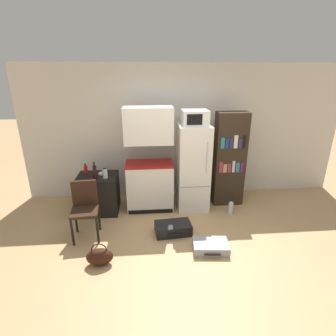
% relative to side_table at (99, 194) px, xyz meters
% --- Properties ---
extents(ground_plane, '(24.00, 24.00, 0.00)m').
position_rel_side_table_xyz_m(ground_plane, '(1.49, -1.30, -0.35)').
color(ground_plane, tan).
extents(wall_back, '(6.40, 0.10, 2.64)m').
position_rel_side_table_xyz_m(wall_back, '(1.69, 0.70, 0.97)').
color(wall_back, silver).
rests_on(wall_back, ground_plane).
extents(side_table, '(0.71, 0.61, 0.70)m').
position_rel_side_table_xyz_m(side_table, '(0.00, 0.00, 0.00)').
color(side_table, black).
rests_on(side_table, ground_plane).
extents(kitchen_hutch, '(0.87, 0.52, 1.92)m').
position_rel_side_table_xyz_m(kitchen_hutch, '(0.95, 0.05, 0.53)').
color(kitchen_hutch, white).
rests_on(kitchen_hutch, ground_plane).
extents(refrigerator, '(0.57, 0.60, 1.60)m').
position_rel_side_table_xyz_m(refrigerator, '(1.76, 0.01, 0.45)').
color(refrigerator, white).
rests_on(refrigerator, ground_plane).
extents(microwave, '(0.44, 0.43, 0.26)m').
position_rel_side_table_xyz_m(microwave, '(1.76, 0.01, 1.38)').
color(microwave, silver).
rests_on(microwave, refrigerator).
extents(bookshelf, '(0.57, 0.33, 1.80)m').
position_rel_side_table_xyz_m(bookshelf, '(2.48, 0.15, 0.55)').
color(bookshelf, '#2D2319').
rests_on(bookshelf, ground_plane).
extents(bottle_wine_dark, '(0.07, 0.07, 0.32)m').
position_rel_side_table_xyz_m(bottle_wine_dark, '(0.00, -0.15, 0.48)').
color(bottle_wine_dark, black).
rests_on(bottle_wine_dark, side_table).
extents(bottle_ketchup_red, '(0.07, 0.07, 0.19)m').
position_rel_side_table_xyz_m(bottle_ketchup_red, '(-0.22, 0.14, 0.43)').
color(bottle_ketchup_red, '#AD1914').
rests_on(bottle_ketchup_red, side_table).
extents(bottle_clear_short, '(0.09, 0.09, 0.19)m').
position_rel_side_table_xyz_m(bottle_clear_short, '(0.17, -0.11, 0.43)').
color(bottle_clear_short, silver).
rests_on(bottle_clear_short, side_table).
extents(bowl, '(0.13, 0.13, 0.04)m').
position_rel_side_table_xyz_m(bowl, '(0.09, 0.06, 0.37)').
color(bowl, silver).
rests_on(bowl, side_table).
extents(chair, '(0.44, 0.44, 0.90)m').
position_rel_side_table_xyz_m(chair, '(-0.07, -0.77, 0.19)').
color(chair, black).
rests_on(chair, ground_plane).
extents(suitcase_large_flat, '(0.54, 0.41, 0.13)m').
position_rel_side_table_xyz_m(suitcase_large_flat, '(1.81, -1.34, -0.29)').
color(suitcase_large_flat, '#99999E').
rests_on(suitcase_large_flat, ground_plane).
extents(suitcase_small_flat, '(0.60, 0.39, 0.18)m').
position_rel_side_table_xyz_m(suitcase_small_flat, '(1.30, -0.86, -0.26)').
color(suitcase_small_flat, black).
rests_on(suitcase_small_flat, ground_plane).
extents(handbag, '(0.36, 0.20, 0.33)m').
position_rel_side_table_xyz_m(handbag, '(0.24, -1.51, -0.23)').
color(handbag, '#33190F').
rests_on(handbag, ground_plane).
extents(water_bottle_front, '(0.09, 0.09, 0.28)m').
position_rel_side_table_xyz_m(water_bottle_front, '(2.43, -0.32, -0.23)').
color(water_bottle_front, silver).
rests_on(water_bottle_front, ground_plane).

